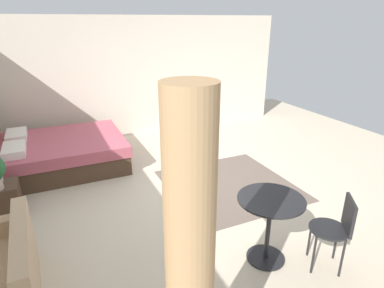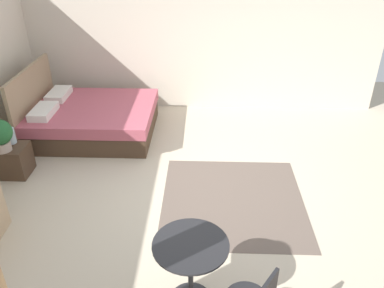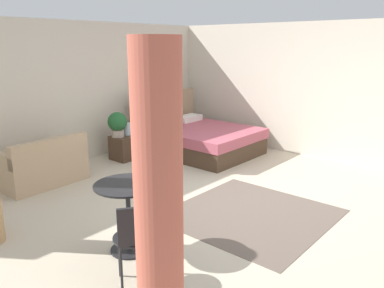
% 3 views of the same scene
% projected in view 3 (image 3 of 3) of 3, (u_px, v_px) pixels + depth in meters
% --- Properties ---
extents(ground_plane, '(8.87, 9.71, 0.02)m').
position_uv_depth(ground_plane, '(230.00, 202.00, 5.43)').
color(ground_plane, beige).
extents(wall_back, '(8.87, 0.12, 2.56)m').
position_uv_depth(wall_back, '(85.00, 92.00, 7.22)').
color(wall_back, beige).
rests_on(wall_back, ground).
extents(wall_right, '(0.12, 6.71, 2.56)m').
position_uv_depth(wall_right, '(322.00, 91.00, 7.26)').
color(wall_right, beige).
rests_on(wall_right, ground).
extents(area_rug, '(1.92, 1.88, 0.01)m').
position_uv_depth(area_rug, '(251.00, 214.00, 5.00)').
color(area_rug, '#66564C').
rests_on(area_rug, ground).
extents(bed, '(1.72, 2.08, 1.17)m').
position_uv_depth(bed, '(200.00, 139.00, 7.79)').
color(bed, '#473323').
rests_on(bed, ground).
extents(couch, '(1.28, 0.84, 0.77)m').
position_uv_depth(couch, '(42.00, 167.00, 6.04)').
color(couch, tan).
rests_on(couch, ground).
extents(nightstand, '(0.42, 0.44, 0.45)m').
position_uv_depth(nightstand, '(124.00, 148.00, 7.34)').
color(nightstand, '#473323').
rests_on(nightstand, ground).
extents(potted_plant, '(0.36, 0.36, 0.47)m').
position_uv_depth(potted_plant, '(117.00, 123.00, 7.17)').
color(potted_plant, tan).
rests_on(potted_plant, nightstand).
extents(vase, '(0.14, 0.14, 0.23)m').
position_uv_depth(vase, '(128.00, 129.00, 7.35)').
color(vase, silver).
rests_on(vase, nightstand).
extents(balcony_table, '(0.69, 0.69, 0.75)m').
position_uv_depth(balcony_table, '(128.00, 204.00, 4.01)').
color(balcony_table, black).
rests_on(balcony_table, ground).
extents(cafe_chair_near_window, '(0.54, 0.54, 0.82)m').
position_uv_depth(cafe_chair_near_window, '(135.00, 236.00, 3.38)').
color(cafe_chair_near_window, black).
rests_on(cafe_chair_near_window, ground).
extents(curtain_left, '(0.30, 0.30, 2.19)m').
position_uv_depth(curtain_left, '(159.00, 223.00, 2.33)').
color(curtain_left, '#C15B47').
rests_on(curtain_left, ground).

